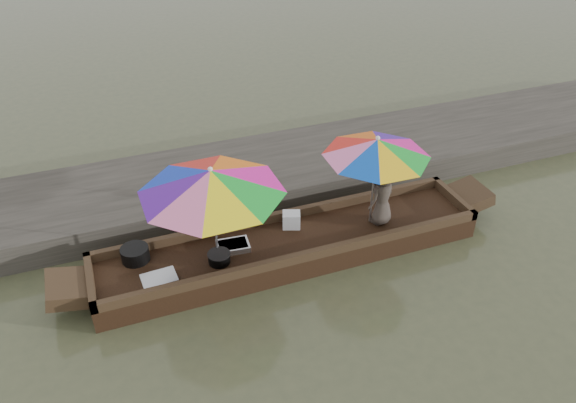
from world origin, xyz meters
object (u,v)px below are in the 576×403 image
object	(u,v)px
tray_crayfish	(233,246)
umbrella_bow	(214,214)
umbrella_stern	(374,181)
tray_scallop	(159,279)
vendor	(382,196)
charcoal_grill	(219,258)
cooking_pot	(135,254)
supply_bag	(291,220)
boat_hull	(290,248)

from	to	relation	value
tray_crayfish	umbrella_bow	xyz separation A→B (m)	(-0.26, -0.10, 0.73)
tray_crayfish	umbrella_stern	bearing A→B (deg)	-2.42
tray_scallop	umbrella_bow	distance (m)	1.21
vendor	umbrella_stern	bearing A→B (deg)	-49.53
umbrella_bow	charcoal_grill	bearing A→B (deg)	-95.72
cooking_pot	supply_bag	distance (m)	2.47
tray_scallop	vendor	xyz separation A→B (m)	(3.62, 0.15, 0.46)
vendor	umbrella_stern	xyz separation A→B (m)	(-0.14, 0.08, 0.28)
boat_hull	charcoal_grill	world-z (taller)	charcoal_grill
supply_bag	umbrella_stern	size ratio (longest dim) A/B	0.17
cooking_pot	tray_crayfish	bearing A→B (deg)	-9.97
charcoal_grill	cooking_pot	bearing A→B (deg)	156.69
umbrella_stern	boat_hull	bearing A→B (deg)	180.00
tray_scallop	charcoal_grill	world-z (taller)	charcoal_grill
cooking_pot	tray_scallop	xyz separation A→B (m)	(0.24, -0.58, -0.08)
vendor	boat_hull	bearing A→B (deg)	-23.81
tray_scallop	umbrella_stern	world-z (taller)	umbrella_stern
charcoal_grill	umbrella_bow	world-z (taller)	umbrella_bow
umbrella_stern	charcoal_grill	bearing A→B (deg)	-176.73
boat_hull	charcoal_grill	size ratio (longest dim) A/B	18.90
tray_crayfish	vendor	bearing A→B (deg)	-4.12
charcoal_grill	umbrella_stern	size ratio (longest dim) A/B	0.19
tray_crayfish	boat_hull	bearing A→B (deg)	-6.14
boat_hull	cooking_pot	world-z (taller)	cooking_pot
tray_crayfish	tray_scallop	xyz separation A→B (m)	(-1.19, -0.33, -0.01)
cooking_pot	vendor	distance (m)	3.91
boat_hull	umbrella_stern	distance (m)	1.69
tray_crayfish	cooking_pot	bearing A→B (deg)	170.03
tray_scallop	umbrella_bow	xyz separation A→B (m)	(0.92, 0.23, 0.74)
tray_scallop	supply_bag	xyz separation A→B (m)	(2.22, 0.54, 0.10)
tray_scallop	boat_hull	bearing A→B (deg)	6.29
cooking_pot	supply_bag	xyz separation A→B (m)	(2.47, -0.04, 0.02)
tray_crayfish	umbrella_bow	world-z (taller)	umbrella_bow
tray_scallop	charcoal_grill	xyz separation A→B (m)	(0.91, 0.08, 0.05)
charcoal_grill	vendor	world-z (taller)	vendor
umbrella_bow	umbrella_stern	xyz separation A→B (m)	(2.56, 0.00, 0.00)
cooking_pot	tray_scallop	world-z (taller)	cooking_pot
boat_hull	tray_scallop	xyz separation A→B (m)	(-2.09, -0.23, 0.21)
boat_hull	umbrella_bow	xyz separation A→B (m)	(-1.17, 0.00, 0.95)
boat_hull	tray_crayfish	size ratio (longest dim) A/B	12.42
boat_hull	umbrella_stern	xyz separation A→B (m)	(1.39, 0.00, 0.95)
tray_scallop	vendor	world-z (taller)	vendor
cooking_pot	umbrella_bow	distance (m)	1.39
umbrella_bow	vendor	bearing A→B (deg)	-1.67
supply_bag	umbrella_bow	bearing A→B (deg)	-166.66
cooking_pot	tray_scallop	bearing A→B (deg)	-67.09
cooking_pot	umbrella_stern	size ratio (longest dim) A/B	0.25
tray_crayfish	supply_bag	distance (m)	1.06
umbrella_bow	umbrella_stern	distance (m)	2.56
supply_bag	vendor	world-z (taller)	vendor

